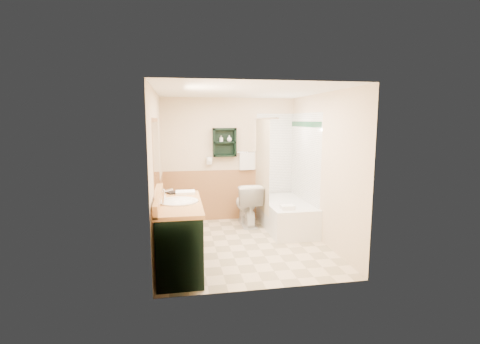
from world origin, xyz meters
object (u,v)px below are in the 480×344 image
wall_shelf (225,142)px  toilet (247,204)px  vanity (179,235)px  soap_bottle_b (229,139)px  soap_bottle_a (221,140)px  bathtub (286,215)px  vanity_book (167,187)px  hair_dryer (209,161)px

wall_shelf → toilet: 1.26m
vanity → soap_bottle_b: size_ratio=11.99×
soap_bottle_a → wall_shelf: bearing=4.3°
bathtub → vanity_book: size_ratio=7.34×
vanity → vanity_book: vanity_book is taller
bathtub → soap_bottle_a: 1.87m
vanity_book → bathtub: bearing=-6.0°
vanity → wall_shelf: bearing=67.1°
vanity_book → toilet: bearing=12.4°
wall_shelf → vanity_book: wall_shelf is taller
soap_bottle_a → hair_dryer: bearing=172.7°
vanity → soap_bottle_a: bearing=68.6°
wall_shelf → toilet: (0.37, -0.35, -1.15)m
toilet → vanity_book: (-1.43, -1.22, 0.61)m
hair_dryer → bathtub: size_ratio=0.16×
bathtub → toilet: bearing=149.9°
bathtub → soap_bottle_b: 1.80m
wall_shelf → soap_bottle_b: wall_shelf is taller
toilet → soap_bottle_b: 1.29m
toilet → soap_bottle_b: (-0.28, 0.35, 1.21)m
vanity → soap_bottle_a: size_ratio=12.48×
toilet → vanity_book: vanity_book is taller
soap_bottle_b → toilet: bearing=-50.9°
bathtub → toilet: (-0.65, 0.38, 0.14)m
hair_dryer → bathtub: 1.79m
vanity_book → soap_bottle_b: size_ratio=1.71×
vanity → vanity_book: 0.80m
hair_dryer → soap_bottle_b: size_ratio=2.00×
wall_shelf → hair_dryer: wall_shelf is taller
wall_shelf → hair_dryer: size_ratio=2.29×
wall_shelf → hair_dryer: bearing=175.2°
vanity_book → soap_bottle_b: (1.15, 1.56, 0.60)m
soap_bottle_a → soap_bottle_b: soap_bottle_b is taller
soap_bottle_b → vanity_book: bearing=-126.4°
vanity → toilet: 2.18m
toilet → soap_bottle_a: 1.32m
wall_shelf → soap_bottle_a: size_ratio=4.78×
vanity_book → soap_bottle_b: bearing=25.7°
hair_dryer → soap_bottle_b: bearing=-4.4°
vanity_book → soap_bottle_b: soap_bottle_b is taller
hair_dryer → vanity_book: size_ratio=1.17×
hair_dryer → vanity_book: (-0.76, -1.59, -0.19)m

